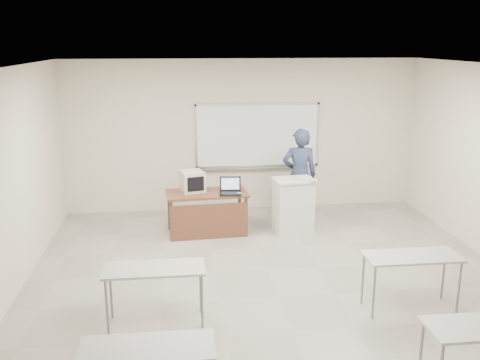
{
  "coord_description": "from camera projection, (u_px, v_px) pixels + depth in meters",
  "views": [
    {
      "loc": [
        -1.27,
        -6.43,
        3.34
      ],
      "look_at": [
        -0.26,
        2.2,
        1.06
      ],
      "focal_mm": 40.0,
      "sensor_mm": 36.0,
      "label": 1
    }
  ],
  "objects": [
    {
      "name": "crt_monitor",
      "position": [
        192.0,
        181.0,
        9.44
      ],
      "size": [
        0.39,
        0.44,
        0.37
      ],
      "rotation": [
        0.0,
        0.0,
        0.25
      ],
      "color": "#B3B198",
      "rests_on": "instructor_desk"
    },
    {
      "name": "floor",
      "position": [
        278.0,
        297.0,
        7.17
      ],
      "size": [
        7.0,
        8.0,
        0.01
      ],
      "primitive_type": "cube",
      "color": "gray",
      "rests_on": "ground"
    },
    {
      "name": "whiteboard",
      "position": [
        258.0,
        136.0,
        10.64
      ],
      "size": [
        2.48,
        0.1,
        1.31
      ],
      "color": "white",
      "rests_on": "floor"
    },
    {
      "name": "student_desks",
      "position": [
        303.0,
        298.0,
        5.7
      ],
      "size": [
        4.4,
        2.2,
        0.73
      ],
      "color": "#9E9F99",
      "rests_on": "floor"
    },
    {
      "name": "laptop",
      "position": [
        230.0,
        190.0,
        9.3
      ],
      "size": [
        0.37,
        0.34,
        0.27
      ],
      "rotation": [
        0.0,
        0.0,
        -0.1
      ],
      "color": "black",
      "rests_on": "instructor_desk"
    },
    {
      "name": "keyboard",
      "position": [
        304.0,
        180.0,
        9.31
      ],
      "size": [
        0.46,
        0.26,
        0.02
      ],
      "primitive_type": "cube",
      "rotation": [
        0.0,
        0.0,
        -0.27
      ],
      "color": "#B3B198",
      "rests_on": "podium"
    },
    {
      "name": "podium",
      "position": [
        293.0,
        205.0,
        9.53
      ],
      "size": [
        0.69,
        0.51,
        0.97
      ],
      "rotation": [
        0.0,
        0.0,
        0.13
      ],
      "color": "beige",
      "rests_on": "floor"
    },
    {
      "name": "instructor_desk",
      "position": [
        207.0,
        205.0,
        9.33
      ],
      "size": [
        1.42,
        0.71,
        0.75
      ],
      "rotation": [
        0.0,
        0.0,
        0.07
      ],
      "color": "brown",
      "rests_on": "floor"
    },
    {
      "name": "presenter",
      "position": [
        299.0,
        175.0,
        10.0
      ],
      "size": [
        0.68,
        0.48,
        1.78
      ],
      "primitive_type": "imported",
      "rotation": [
        0.0,
        0.0,
        3.06
      ],
      "color": "black",
      "rests_on": "floor"
    },
    {
      "name": "mouse",
      "position": [
        239.0,
        193.0,
        9.25
      ],
      "size": [
        0.1,
        0.08,
        0.04
      ],
      "primitive_type": "ellipsoid",
      "rotation": [
        0.0,
        0.0,
        -0.17
      ],
      "color": "#ACB1B5",
      "rests_on": "instructor_desk"
    }
  ]
}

